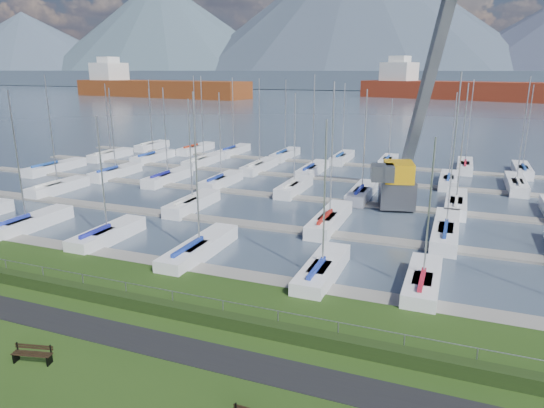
% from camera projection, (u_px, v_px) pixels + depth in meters
% --- Properties ---
extents(path, '(160.00, 2.00, 0.04)m').
position_uv_depth(path, '(157.00, 344.00, 22.91)').
color(path, black).
rests_on(path, grass).
extents(water, '(800.00, 540.00, 0.20)m').
position_uv_depth(water, '(440.00, 95.00, 259.09)').
color(water, '#435163').
extents(hedge, '(80.00, 0.70, 0.70)m').
position_uv_depth(hedge, '(185.00, 312.00, 25.15)').
color(hedge, black).
rests_on(hedge, grass).
extents(fence, '(80.00, 0.04, 0.04)m').
position_uv_depth(fence, '(189.00, 294.00, 25.28)').
color(fence, gray).
rests_on(fence, grass).
extents(foothill, '(900.00, 80.00, 12.00)m').
position_uv_depth(foothill, '(447.00, 80.00, 320.22)').
color(foothill, '#404D5D').
rests_on(foothill, water).
extents(mountains, '(1190.00, 360.00, 115.00)m').
position_uv_depth(mountains, '(466.00, 24.00, 373.76)').
color(mountains, '#475567').
rests_on(mountains, water).
extents(docks, '(90.00, 41.60, 0.25)m').
position_uv_depth(docks, '(322.00, 200.00, 49.00)').
color(docks, gray).
rests_on(docks, water).
extents(bench_left, '(1.85, 0.83, 0.85)m').
position_uv_depth(bench_left, '(33.00, 354.00, 21.36)').
color(bench_left, black).
rests_on(bench_left, grass).
extents(crane, '(6.89, 13.15, 22.35)m').
position_uv_depth(crane, '(407.00, 149.00, 45.80)').
color(crane, '#56575D').
rests_on(crane, water).
extents(cargo_ship_west, '(97.42, 31.31, 21.50)m').
position_uv_depth(cargo_ship_west, '(153.00, 89.00, 238.36)').
color(cargo_ship_west, brown).
rests_on(cargo_ship_west, water).
extents(cargo_ship_mid, '(104.47, 49.51, 21.50)m').
position_uv_depth(cargo_ship_mid, '(464.00, 91.00, 216.28)').
color(cargo_ship_mid, maroon).
rests_on(cargo_ship_mid, water).
extents(sailboat_fleet, '(74.95, 49.46, 12.94)m').
position_uv_depth(sailboat_fleet, '(323.00, 140.00, 51.09)').
color(sailboat_fleet, white).
rests_on(sailboat_fleet, water).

